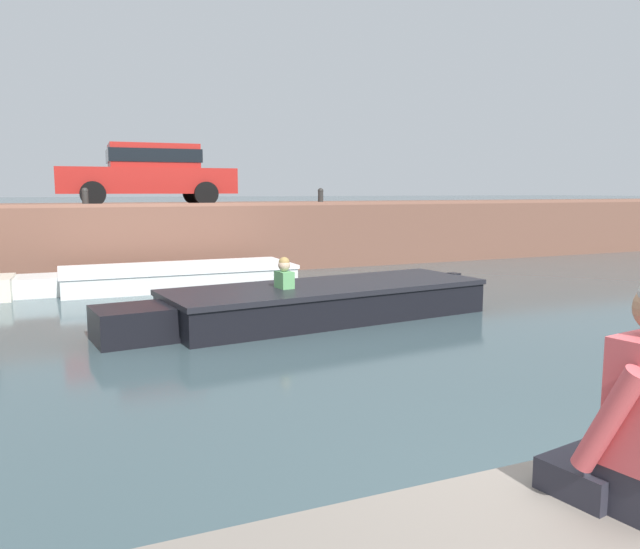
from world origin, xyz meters
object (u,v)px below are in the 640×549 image
Objects in this scene: motorboat_passing at (313,303)px; mooring_bollard_east at (321,196)px; car_left_inner_red at (149,172)px; boat_moored_central_white at (168,277)px; mooring_bollard_mid at (85,197)px.

motorboat_passing is 6.99m from mooring_bollard_east.
motorboat_passing is at bearing -79.94° from car_left_inner_red.
mooring_bollard_east reaches higher than boat_moored_central_white.
car_left_inner_red reaches higher than mooring_bollard_mid.
boat_moored_central_white is at bearing -50.78° from mooring_bollard_mid.
motorboat_passing is 1.45× the size of car_left_inner_red.
car_left_inner_red reaches higher than motorboat_passing.
car_left_inner_red is 2.26m from mooring_bollard_mid.
boat_moored_central_white is at bearing -157.27° from mooring_bollard_east.
car_left_inner_red is 4.46m from mooring_bollard_east.
mooring_bollard_east is (5.84, 0.00, 0.00)m from mooring_bollard_mid.
boat_moored_central_white is 12.94× the size of mooring_bollard_mid.
mooring_bollard_mid reaches higher than motorboat_passing.
motorboat_passing is at bearing -64.09° from mooring_bollard_mid.
boat_moored_central_white is 0.90× the size of motorboat_passing.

